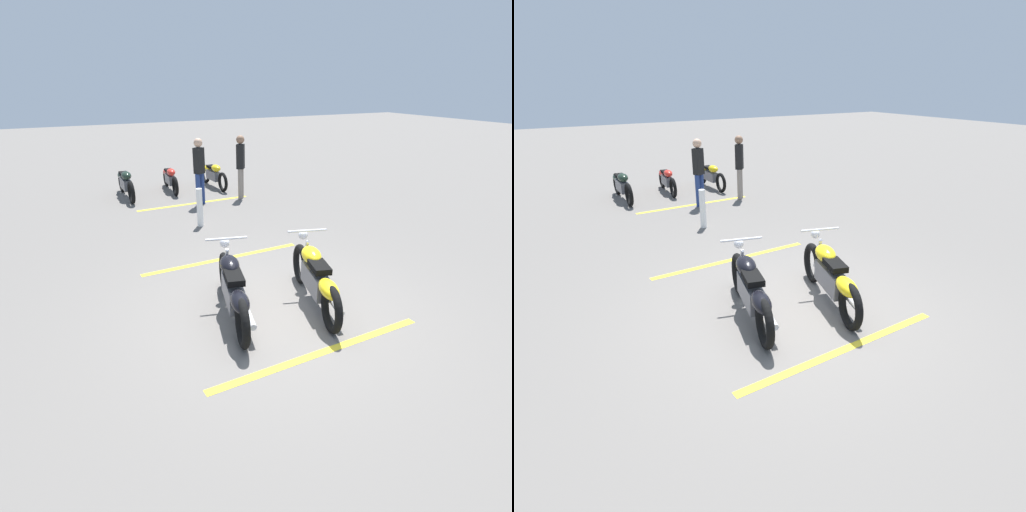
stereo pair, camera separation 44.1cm
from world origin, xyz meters
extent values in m
plane|color=#66605B|center=(0.00, 0.00, 0.00)|extent=(60.00, 60.00, 0.00)
torus|color=black|center=(0.74, -0.85, 0.34)|extent=(0.67, 0.30, 0.67)
torus|color=black|center=(-0.75, -0.40, 0.34)|extent=(0.67, 0.30, 0.67)
cube|color=#59595E|center=(-0.05, -0.61, 0.42)|extent=(0.87, 0.46, 0.32)
ellipsoid|color=yellow|center=(0.21, -0.69, 0.72)|extent=(0.58, 0.42, 0.24)
ellipsoid|color=yellow|center=(-0.60, -0.44, 0.56)|extent=(0.61, 0.39, 0.22)
cube|color=black|center=(-0.17, -0.57, 0.70)|extent=(0.49, 0.36, 0.09)
cylinder|color=silver|center=(0.52, -0.79, 0.60)|extent=(0.27, 0.13, 0.56)
cylinder|color=silver|center=(0.48, -0.77, 1.02)|extent=(0.22, 0.60, 0.04)
sphere|color=silver|center=(0.67, -0.83, 0.88)|extent=(0.15, 0.15, 0.15)
cylinder|color=silver|center=(-0.47, -0.63, 0.26)|extent=(0.70, 0.29, 0.09)
torus|color=black|center=(0.99, 0.42, 0.34)|extent=(0.68, 0.28, 0.67)
torus|color=black|center=(-0.52, 0.83, 0.34)|extent=(0.68, 0.28, 0.67)
cube|color=#59595E|center=(0.19, 0.64, 0.42)|extent=(0.87, 0.43, 0.32)
ellipsoid|color=black|center=(0.45, 0.57, 0.72)|extent=(0.57, 0.41, 0.24)
ellipsoid|color=black|center=(-0.36, 0.79, 0.56)|extent=(0.60, 0.38, 0.22)
cube|color=black|center=(0.06, 0.67, 0.70)|extent=(0.49, 0.35, 0.09)
cylinder|color=silver|center=(0.77, 0.48, 0.60)|extent=(0.27, 0.12, 0.56)
cylinder|color=silver|center=(0.72, 0.49, 1.02)|extent=(0.20, 0.61, 0.04)
sphere|color=silver|center=(0.91, 0.44, 0.88)|extent=(0.15, 0.15, 0.15)
cylinder|color=silver|center=(-0.24, 0.61, 0.26)|extent=(0.70, 0.27, 0.09)
torus|color=black|center=(7.17, -2.18, 0.30)|extent=(0.59, 0.11, 0.59)
torus|color=black|center=(8.54, -2.14, 0.30)|extent=(0.59, 0.11, 0.59)
cube|color=#59595E|center=(7.90, -2.16, 0.37)|extent=(0.74, 0.21, 0.28)
ellipsoid|color=yellow|center=(7.66, -2.16, 0.63)|extent=(0.46, 0.26, 0.21)
ellipsoid|color=yellow|center=(8.40, -2.15, 0.49)|extent=(0.50, 0.22, 0.19)
cube|color=black|center=(8.01, -2.16, 0.62)|extent=(0.39, 0.22, 0.08)
torus|color=black|center=(7.32, -0.73, 0.29)|extent=(0.58, 0.14, 0.57)
torus|color=black|center=(8.65, -0.85, 0.29)|extent=(0.58, 0.14, 0.57)
cube|color=#59595E|center=(8.03, -0.79, 0.36)|extent=(0.73, 0.25, 0.27)
ellipsoid|color=red|center=(7.80, -0.77, 0.62)|extent=(0.46, 0.28, 0.21)
ellipsoid|color=red|center=(8.52, -0.84, 0.48)|extent=(0.50, 0.25, 0.19)
cube|color=black|center=(8.14, -0.80, 0.60)|extent=(0.39, 0.24, 0.08)
torus|color=black|center=(7.04, 0.59, 0.32)|extent=(0.64, 0.12, 0.64)
torus|color=black|center=(8.52, 0.56, 0.32)|extent=(0.64, 0.12, 0.64)
cube|color=#59595E|center=(7.83, 0.58, 0.40)|extent=(0.80, 0.22, 0.30)
ellipsoid|color=black|center=(7.58, 0.58, 0.68)|extent=(0.50, 0.28, 0.23)
ellipsoid|color=black|center=(8.37, 0.57, 0.53)|extent=(0.54, 0.24, 0.21)
cube|color=black|center=(7.96, 0.58, 0.66)|extent=(0.42, 0.24, 0.09)
cylinder|color=gray|center=(6.18, -2.29, 0.42)|extent=(0.12, 0.12, 0.85)
cylinder|color=gray|center=(6.32, -2.40, 0.42)|extent=(0.12, 0.12, 0.85)
cube|color=black|center=(6.25, -2.35, 1.19)|extent=(0.32, 0.31, 0.67)
sphere|color=#8C664C|center=(6.25, -2.35, 1.65)|extent=(0.23, 0.23, 0.23)
cylinder|color=navy|center=(6.07, -0.99, 0.43)|extent=(0.12, 0.12, 0.86)
cylinder|color=navy|center=(6.16, -1.14, 0.43)|extent=(0.12, 0.12, 0.86)
cube|color=black|center=(6.12, -1.07, 1.19)|extent=(0.29, 0.31, 0.68)
sphere|color=tan|center=(6.12, -1.07, 1.66)|extent=(0.23, 0.23, 0.23)
cylinder|color=white|center=(4.37, -0.41, 0.45)|extent=(0.14, 0.14, 0.89)
cube|color=yellow|center=(-1.12, 0.00, 0.00)|extent=(0.22, 3.20, 0.01)
cube|color=yellow|center=(2.27, -0.10, 0.00)|extent=(0.22, 3.20, 0.01)
cube|color=yellow|center=(6.30, -0.94, 0.00)|extent=(0.22, 3.20, 0.01)
camera|label=1|loc=(-4.82, 2.84, 3.22)|focal=30.31mm
camera|label=2|loc=(-4.61, 3.22, 3.22)|focal=30.31mm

